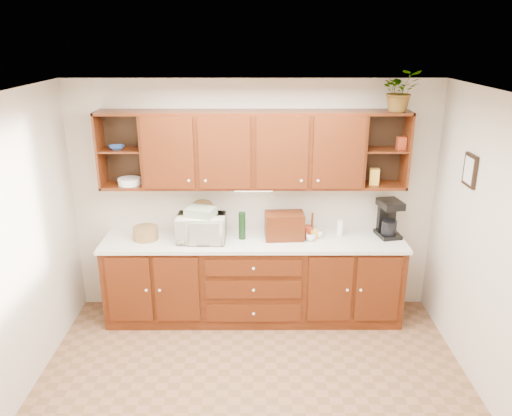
{
  "coord_description": "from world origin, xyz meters",
  "views": [
    {
      "loc": [
        0.02,
        -3.5,
        3.03
      ],
      "look_at": [
        0.03,
        1.15,
        1.4
      ],
      "focal_mm": 35.0,
      "sensor_mm": 36.0,
      "label": 1
    }
  ],
  "objects_px": {
    "coffee_maker": "(388,218)",
    "potted_plant": "(400,91)",
    "bread_box": "(284,226)",
    "microwave": "(201,228)"
  },
  "relations": [
    {
      "from": "bread_box",
      "to": "coffee_maker",
      "type": "relative_size",
      "value": 1.0
    },
    {
      "from": "microwave",
      "to": "coffee_maker",
      "type": "height_order",
      "value": "coffee_maker"
    },
    {
      "from": "coffee_maker",
      "to": "potted_plant",
      "type": "distance_m",
      "value": 1.36
    },
    {
      "from": "bread_box",
      "to": "potted_plant",
      "type": "distance_m",
      "value": 1.81
    },
    {
      "from": "bread_box",
      "to": "coffee_maker",
      "type": "xyz_separation_m",
      "value": [
        1.13,
        0.08,
        0.05
      ]
    },
    {
      "from": "microwave",
      "to": "bread_box",
      "type": "bearing_deg",
      "value": 5.36
    },
    {
      "from": "microwave",
      "to": "bread_box",
      "type": "distance_m",
      "value": 0.89
    },
    {
      "from": "microwave",
      "to": "potted_plant",
      "type": "height_order",
      "value": "potted_plant"
    },
    {
      "from": "coffee_maker",
      "to": "potted_plant",
      "type": "height_order",
      "value": "potted_plant"
    },
    {
      "from": "coffee_maker",
      "to": "bread_box",
      "type": "bearing_deg",
      "value": 173.09
    }
  ]
}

